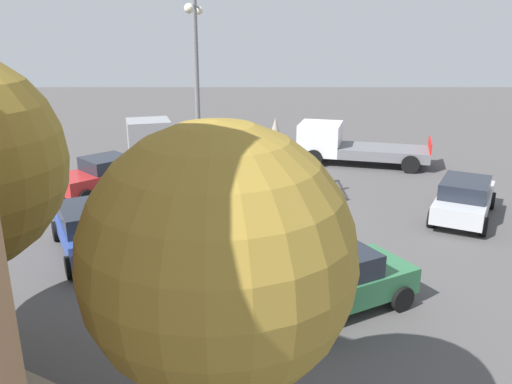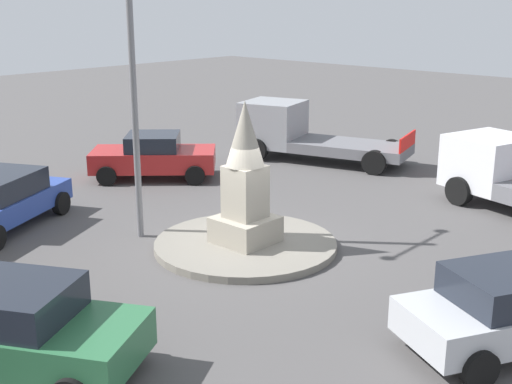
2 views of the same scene
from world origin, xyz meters
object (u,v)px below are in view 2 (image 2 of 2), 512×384
at_px(streetlamp, 132,54).
at_px(truck_grey_parked_left, 299,132).
at_px(car_blue_far_side, 1,200).
at_px(car_green_approaching, 18,329).
at_px(car_red_waiting, 154,156).
at_px(monument, 245,181).

bearing_deg(streetlamp, truck_grey_parked_left, 14.86).
height_order(streetlamp, truck_grey_parked_left, streetlamp).
distance_m(car_blue_far_side, car_green_approaching, 7.66).
relative_size(car_blue_far_side, truck_grey_parked_left, 0.68).
xyz_separation_m(car_green_approaching, truck_grey_parked_left, (14.71, 6.25, 0.23)).
relative_size(car_red_waiting, car_green_approaching, 0.97).
xyz_separation_m(streetlamp, car_green_approaching, (-5.32, -3.76, -3.77)).
distance_m(streetlamp, car_blue_far_side, 5.34).
relative_size(monument, car_red_waiting, 0.82).
bearing_deg(monument, streetlamp, 115.26).
xyz_separation_m(streetlamp, car_blue_far_side, (-2.04, 3.16, -3.79)).
relative_size(monument, car_green_approaching, 0.79).
height_order(car_blue_far_side, car_green_approaching, car_green_approaching).
bearing_deg(monument, car_red_waiting, 68.32).
bearing_deg(car_blue_far_side, monument, -60.39).
relative_size(car_red_waiting, truck_grey_parked_left, 0.64).
distance_m(streetlamp, truck_grey_parked_left, 10.34).
distance_m(monument, car_red_waiting, 7.35).
height_order(car_red_waiting, car_green_approaching, car_green_approaching).
bearing_deg(car_green_approaching, car_red_waiting, 40.97).
xyz_separation_m(streetlamp, car_red_waiting, (3.89, 4.24, -3.79)).
bearing_deg(monument, car_blue_far_side, 119.61).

